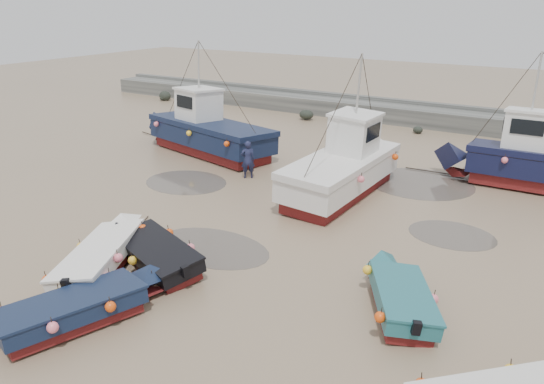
{
  "coord_description": "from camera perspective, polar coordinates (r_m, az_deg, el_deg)",
  "views": [
    {
      "loc": [
        8.86,
        -14.76,
        8.48
      ],
      "look_at": [
        -1.23,
        1.63,
        1.4
      ],
      "focal_mm": 35.0,
      "sensor_mm": 36.0,
      "label": 1
    }
  ],
  "objects": [
    {
      "name": "cabin_boat_0",
      "position": [
        30.94,
        -7.43,
        6.62
      ],
      "size": [
        11.38,
        4.97,
        6.22
      ],
      "rotation": [
        0.0,
        0.0,
        1.34
      ],
      "color": "maroon",
      "rests_on": "ground"
    },
    {
      "name": "cabin_boat_1",
      "position": [
        24.42,
        8.0,
        2.95
      ],
      "size": [
        3.23,
        10.72,
        6.22
      ],
      "rotation": [
        0.0,
        0.0,
        -0.03
      ],
      "color": "maroon",
      "rests_on": "ground"
    },
    {
      "name": "puddle_b",
      "position": [
        21.31,
        18.78,
        -4.39
      ],
      "size": [
        3.27,
        3.27,
        0.01
      ],
      "primitive_type": "cylinder",
      "color": "#524B43",
      "rests_on": "ground"
    },
    {
      "name": "dinghy_1",
      "position": [
        15.79,
        -19.5,
        -11.27
      ],
      "size": [
        3.21,
        6.05,
        1.43
      ],
      "rotation": [
        0.0,
        0.0,
        -0.34
      ],
      "color": "maroon",
      "rests_on": "ground"
    },
    {
      "name": "dinghy_0",
      "position": [
        18.67,
        -17.37,
        -5.98
      ],
      "size": [
        3.61,
        6.4,
        1.43
      ],
      "rotation": [
        0.0,
        0.0,
        0.44
      ],
      "color": "maroon",
      "rests_on": "ground"
    },
    {
      "name": "dinghy_2",
      "position": [
        15.88,
        13.37,
        -10.34
      ],
      "size": [
        3.32,
        5.1,
        1.43
      ],
      "rotation": [
        0.0,
        0.0,
        0.51
      ],
      "color": "maroon",
      "rests_on": "ground"
    },
    {
      "name": "seawall",
      "position": [
        38.6,
        17.91,
        7.49
      ],
      "size": [
        60.0,
        4.92,
        1.5
      ],
      "color": "slate",
      "rests_on": "ground"
    },
    {
      "name": "dinghy_4",
      "position": [
        18.37,
        -12.57,
        -5.92
      ],
      "size": [
        5.97,
        3.09,
        1.43
      ],
      "rotation": [
        0.0,
        0.0,
        1.21
      ],
      "color": "maroon",
      "rests_on": "ground"
    },
    {
      "name": "puddle_d",
      "position": [
        26.72,
        15.62,
        0.93
      ],
      "size": [
        5.16,
        5.16,
        0.01
      ],
      "primitive_type": "cylinder",
      "color": "#524B43",
      "rests_on": "ground"
    },
    {
      "name": "person",
      "position": [
        26.53,
        -2.59,
        1.54
      ],
      "size": [
        0.82,
        0.79,
        1.89
      ],
      "primitive_type": "imported",
      "rotation": [
        0.0,
        0.0,
        3.82
      ],
      "color": "#1B1F3E",
      "rests_on": "ground"
    },
    {
      "name": "puddle_c",
      "position": [
        26.21,
        -9.22,
        1.06
      ],
      "size": [
        4.16,
        4.16,
        0.01
      ],
      "primitive_type": "cylinder",
      "color": "#524B43",
      "rests_on": "ground"
    },
    {
      "name": "puddle_a",
      "position": [
        19.35,
        -6.52,
        -5.92
      ],
      "size": [
        4.61,
        4.61,
        0.01
      ],
      "primitive_type": "cylinder",
      "color": "#524B43",
      "rests_on": "ground"
    },
    {
      "name": "cabin_boat_2",
      "position": [
        27.53,
        25.95,
        3.13
      ],
      "size": [
        9.72,
        2.95,
        6.22
      ],
      "rotation": [
        0.0,
        0.0,
        1.59
      ],
      "color": "maroon",
      "rests_on": "ground"
    },
    {
      "name": "ground",
      "position": [
        19.19,
        0.58,
        -6.03
      ],
      "size": [
        120.0,
        120.0,
        0.0
      ],
      "primitive_type": "plane",
      "color": "#8B745A",
      "rests_on": "ground"
    }
  ]
}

